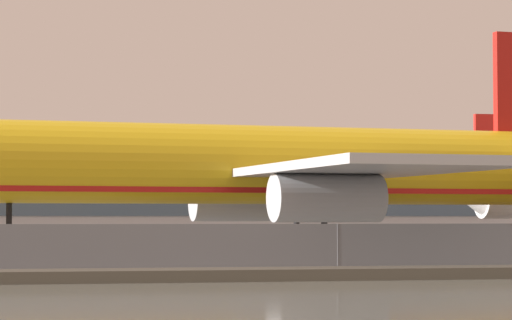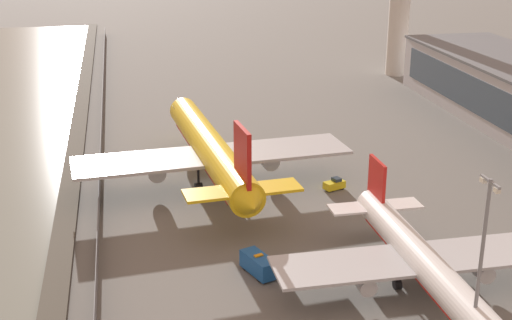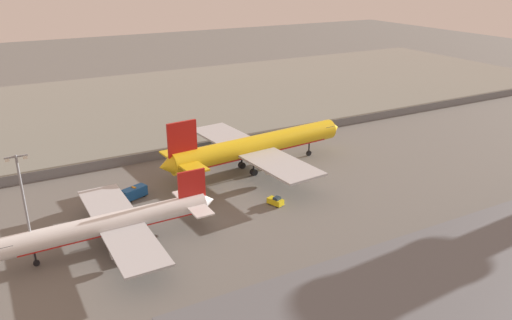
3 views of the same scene
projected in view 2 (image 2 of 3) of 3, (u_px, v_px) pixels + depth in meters
ground_plane at (206, 183)px, 109.94m from camera, size 500.00×500.00×0.00m
shoreline_seawall at (69, 191)px, 106.19m from camera, size 320.00×3.00×0.50m
perimeter_fence at (100, 183)px, 106.68m from camera, size 280.00×0.10×2.35m
cargo_jet_yellow at (211, 150)px, 107.51m from camera, size 48.92×42.00×14.70m
passenger_jet_white_red at (422, 261)px, 77.09m from camera, size 37.85×32.36×10.84m
baggage_tug at (334, 184)px, 107.28m from camera, size 2.61×3.56×1.80m
ops_van at (258, 264)px, 82.62m from camera, size 5.61×3.81×2.48m
apron_light_mast_apron_west at (481, 262)px, 63.42m from camera, size 3.20×0.40×18.47m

